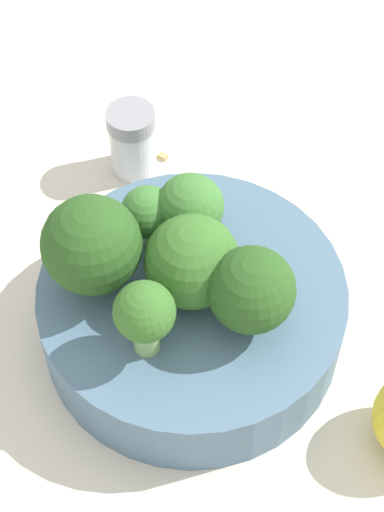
{
  "coord_description": "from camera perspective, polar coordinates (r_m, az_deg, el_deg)",
  "views": [
    {
      "loc": [
        0.11,
        0.27,
        0.48
      ],
      "look_at": [
        0.0,
        0.0,
        0.08
      ],
      "focal_mm": 60.0,
      "sensor_mm": 36.0,
      "label": 1
    }
  ],
  "objects": [
    {
      "name": "broccoli_floret_5",
      "position": [
        0.47,
        -3.18,
        -3.93
      ],
      "size": [
        0.03,
        0.03,
        0.05
      ],
      "color": "#84AD66",
      "rests_on": "bowl"
    },
    {
      "name": "broccoli_floret_1",
      "position": [
        0.52,
        -0.11,
        3.23
      ],
      "size": [
        0.04,
        0.04,
        0.05
      ],
      "color": "#8EB770",
      "rests_on": "bowl"
    },
    {
      "name": "almond_crumb_2",
      "position": [
        0.65,
        -1.96,
        6.75
      ],
      "size": [
        0.01,
        0.01,
        0.01
      ],
      "primitive_type": "cube",
      "rotation": [
        0.0,
        0.0,
        5.27
      ],
      "color": "tan",
      "rests_on": "ground_plane"
    },
    {
      "name": "bowl",
      "position": [
        0.54,
        0.0,
        -3.73
      ],
      "size": [
        0.19,
        0.19,
        0.05
      ],
      "primitive_type": "cylinder",
      "color": "slate",
      "rests_on": "ground_plane"
    },
    {
      "name": "pepper_shaker",
      "position": [
        0.63,
        -4.0,
        7.69
      ],
      "size": [
        0.04,
        0.04,
        0.06
      ],
      "color": "silver",
      "rests_on": "ground_plane"
    },
    {
      "name": "broccoli_floret_0",
      "position": [
        0.5,
        -0.13,
        -0.22
      ],
      "size": [
        0.06,
        0.06,
        0.06
      ],
      "color": "#8EB770",
      "rests_on": "bowl"
    },
    {
      "name": "ground_plane",
      "position": [
        0.56,
        0.0,
        -5.11
      ],
      "size": [
        3.0,
        3.0,
        0.0
      ],
      "primitive_type": "plane",
      "color": "beige"
    },
    {
      "name": "broccoli_floret_3",
      "position": [
        0.52,
        -2.98,
        2.85
      ],
      "size": [
        0.03,
        0.03,
        0.04
      ],
      "color": "#84AD66",
      "rests_on": "bowl"
    },
    {
      "name": "broccoli_floret_4",
      "position": [
        0.48,
        3.99,
        -2.31
      ],
      "size": [
        0.05,
        0.05,
        0.06
      ],
      "color": "#84AD66",
      "rests_on": "bowl"
    },
    {
      "name": "broccoli_floret_2",
      "position": [
        0.49,
        -6.71,
        0.67
      ],
      "size": [
        0.06,
        0.06,
        0.07
      ],
      "color": "#7A9E5B",
      "rests_on": "bowl"
    }
  ]
}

